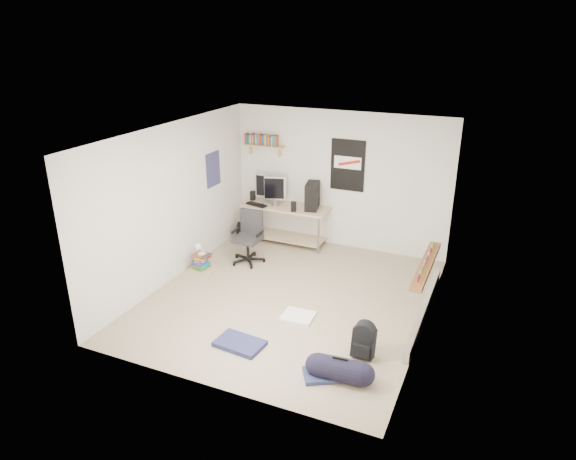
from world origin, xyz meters
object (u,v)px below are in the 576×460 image
at_px(office_chair, 247,236).
at_px(book_stack, 202,261).
at_px(desk, 287,223).
at_px(duffel_bag, 340,370).
at_px(backpack, 364,342).

relative_size(office_chair, book_stack, 2.06).
distance_m(desk, office_chair, 1.15).
bearing_deg(duffel_bag, desk, 118.09).
relative_size(backpack, duffel_bag, 0.67).
distance_m(desk, backpack, 3.81).
bearing_deg(office_chair, desk, 74.18).
bearing_deg(duffel_bag, book_stack, 144.58).
height_order(office_chair, book_stack, office_chair).
height_order(backpack, duffel_bag, duffel_bag).
bearing_deg(desk, book_stack, -121.44).
bearing_deg(backpack, office_chair, 144.93).
distance_m(duffel_bag, book_stack, 3.58).
xyz_separation_m(office_chair, book_stack, (-0.58, -0.57, -0.34)).
xyz_separation_m(office_chair, backpack, (2.61, -1.87, -0.29)).
bearing_deg(desk, office_chair, -107.91).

